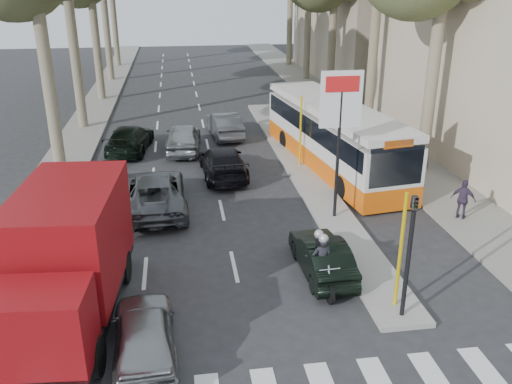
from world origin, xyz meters
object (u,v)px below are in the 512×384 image
at_px(city_bus, 333,134).
at_px(red_truck, 66,257).
at_px(silver_hatchback, 144,334).
at_px(dark_hatchback, 322,256).
at_px(motorcycle, 320,261).

bearing_deg(city_bus, red_truck, -141.18).
distance_m(silver_hatchback, city_bus, 15.39).
relative_size(silver_hatchback, red_truck, 0.56).
bearing_deg(dark_hatchback, silver_hatchback, 29.73).
xyz_separation_m(silver_hatchback, motorcycle, (4.99, 2.52, 0.18)).
bearing_deg(red_truck, silver_hatchback, -39.87).
distance_m(dark_hatchback, city_bus, 10.23).
xyz_separation_m(dark_hatchback, city_bus, (3.06, 9.70, 1.02)).
height_order(dark_hatchback, city_bus, city_bus).
relative_size(red_truck, motorcycle, 3.13).
bearing_deg(silver_hatchback, city_bus, -126.36).
height_order(silver_hatchback, city_bus, city_bus).
distance_m(dark_hatchback, red_truck, 7.45).
bearing_deg(dark_hatchback, red_truck, 8.07).
distance_m(silver_hatchback, dark_hatchback, 6.15).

